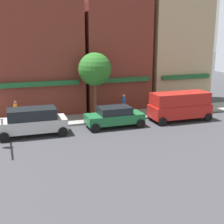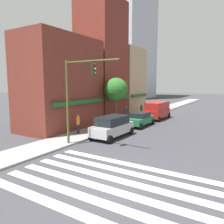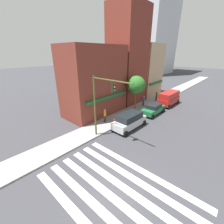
{
  "view_description": "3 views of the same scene",
  "coord_description": "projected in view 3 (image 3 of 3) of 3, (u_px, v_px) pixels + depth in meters",
  "views": [
    {
      "loc": [
        6.22,
        -16.94,
        6.81
      ],
      "look_at": [
        13.91,
        4.7,
        1.2
      ],
      "focal_mm": 50.0,
      "sensor_mm": 36.0,
      "label": 1
    },
    {
      "loc": [
        -8.63,
        -5.41,
        4.9
      ],
      "look_at": [
        10.05,
        6.0,
        2.0
      ],
      "focal_mm": 35.0,
      "sensor_mm": 36.0,
      "label": 2
    },
    {
      "loc": [
        -5.74,
        -4.76,
        8.75
      ],
      "look_at": [
        4.03,
        4.0,
        3.5
      ],
      "focal_mm": 24.0,
      "sensor_mm": 36.0,
      "label": 3
    }
  ],
  "objects": [
    {
      "name": "pedestrian_orange_vest",
      "position": [
        105.0,
        115.0,
        19.57
      ],
      "size": [
        0.32,
        0.32,
        1.77
      ],
      "rotation": [
        0.0,
        0.0,
        1.59
      ],
      "color": "#23232D",
      "rests_on": "sidewalk_left"
    },
    {
      "name": "pedestrian_blue_shirt",
      "position": [
        143.0,
        101.0,
        25.49
      ],
      "size": [
        0.32,
        0.32,
        1.77
      ],
      "rotation": [
        0.0,
        0.0,
        3.69
      ],
      "color": "#23232D",
      "rests_on": "sidewalk_left"
    },
    {
      "name": "ground_plane",
      "position": [
        116.0,
        191.0,
        10.17
      ],
      "size": [
        200.0,
        200.0,
        0.0
      ],
      "primitive_type": "plane",
      "color": "#38383D"
    },
    {
      "name": "crosswalk_stripes",
      "position": [
        116.0,
        191.0,
        10.17
      ],
      "size": [
        6.08,
        10.8,
        0.01
      ],
      "color": "silver",
      "rests_on": "ground_plane"
    },
    {
      "name": "pedestrian_green_top",
      "position": [
        156.0,
        96.0,
        28.29
      ],
      "size": [
        0.32,
        0.32,
        1.77
      ],
      "rotation": [
        0.0,
        0.0,
        1.78
      ],
      "color": "#23232D",
      "rests_on": "sidewalk_left"
    },
    {
      "name": "van_red",
      "position": [
        169.0,
        98.0,
        26.31
      ],
      "size": [
        5.02,
        2.22,
        2.34
      ],
      "rotation": [
        0.0,
        0.0,
        -0.01
      ],
      "color": "#B21E19",
      "rests_on": "ground_plane"
    },
    {
      "name": "sidewalk_left",
      "position": [
        58.0,
        147.0,
        14.79
      ],
      "size": [
        120.0,
        3.0,
        0.15
      ],
      "color": "gray",
      "rests_on": "ground_plane"
    },
    {
      "name": "tower_distant",
      "position": [
        155.0,
        16.0,
        58.81
      ],
      "size": [
        20.08,
        13.17,
        44.22
      ],
      "color": "#B2B7C1",
      "rests_on": "ground_plane"
    },
    {
      "name": "storefront_row",
      "position": [
        123.0,
        69.0,
        25.59
      ],
      "size": [
        21.95,
        5.3,
        15.86
      ],
      "color": "maroon",
      "rests_on": "ground_plane"
    },
    {
      "name": "sedan_green",
      "position": [
        153.0,
        109.0,
        22.52
      ],
      "size": [
        4.4,
        2.02,
        1.59
      ],
      "rotation": [
        0.0,
        0.0,
        0.0
      ],
      "color": "#1E6638",
      "rests_on": "ground_plane"
    },
    {
      "name": "traffic_signal",
      "position": [
        102.0,
        99.0,
        14.6
      ],
      "size": [
        0.32,
        4.72,
        6.66
      ],
      "color": "#474C1E",
      "rests_on": "ground_plane"
    },
    {
      "name": "suv_silver",
      "position": [
        129.0,
        120.0,
        18.22
      ],
      "size": [
        4.74,
        2.12,
        1.94
      ],
      "rotation": [
        0.0,
        0.0,
        -0.02
      ],
      "color": "#B7B7BC",
      "rests_on": "ground_plane"
    },
    {
      "name": "fire_hydrant",
      "position": [
        114.0,
        122.0,
        18.85
      ],
      "size": [
        0.24,
        0.24,
        0.84
      ],
      "color": "red",
      "rests_on": "sidewalk_left"
    },
    {
      "name": "street_tree",
      "position": [
        136.0,
        85.0,
        22.55
      ],
      "size": [
        2.7,
        2.7,
        5.38
      ],
      "color": "brown",
      "rests_on": "sidewalk_left"
    }
  ]
}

